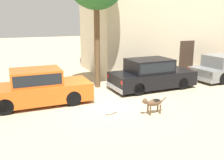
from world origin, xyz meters
The scene contains 6 objects.
ground_plane centered at (0.00, 0.00, 0.00)m, with size 80.00×80.00×0.00m, color tan.
parked_sedan_nearest centered at (-2.59, 0.93, 0.73)m, with size 4.43×1.74×1.48m.
parked_sedan_second centered at (2.98, 1.15, 0.76)m, with size 4.39×1.85×1.52m.
apartment_block centered at (9.24, 5.88, 3.94)m, with size 15.55×5.19×7.87m.
stray_dog_spotted centered at (1.18, -1.90, 0.45)m, with size 1.07×0.24×0.68m.
stray_cat centered at (-0.26, -1.31, 0.07)m, with size 0.63×0.23×0.15m.
Camera 1 is at (-3.68, -9.32, 3.46)m, focal length 40.10 mm.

